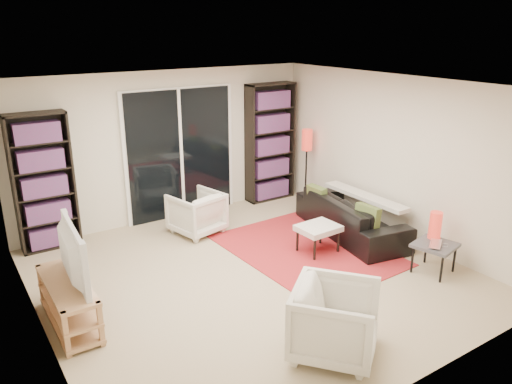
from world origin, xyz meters
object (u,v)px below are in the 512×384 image
bookshelf_left (44,183)px  floor_lamp (307,148)px  armchair_back (197,213)px  sofa (351,216)px  tv_stand (69,302)px  ottoman (318,229)px  bookshelf_right (270,143)px  armchair_front (335,321)px  side_table (435,247)px

bookshelf_left → floor_lamp: size_ratio=1.45×
armchair_back → sofa: bearing=131.9°
tv_stand → ottoman: (3.38, -0.08, 0.08)m
bookshelf_right → ottoman: (-0.75, -2.25, -0.71)m
armchair_front → side_table: 2.28m
sofa → armchair_front: (-2.18, -2.07, 0.07)m
side_table → ottoman: bearing=123.5°
bookshelf_left → side_table: size_ratio=3.34×
sofa → side_table: size_ratio=3.49×
sofa → armchair_back: bearing=64.9°
ottoman → floor_lamp: 2.14m
tv_stand → floor_lamp: bearing=19.6°
bookshelf_left → ottoman: size_ratio=3.41×
bookshelf_right → tv_stand: size_ratio=1.72×
bookshelf_right → armchair_front: size_ratio=2.62×
armchair_front → armchair_back: bearing=46.5°
bookshelf_left → armchair_front: size_ratio=2.43×
side_table → floor_lamp: 3.07m
tv_stand → bookshelf_left: bearing=82.7°
side_table → floor_lamp: floor_lamp is taller
sofa → ottoman: bearing=114.3°
ottoman → floor_lamp: (1.13, 1.69, 0.68)m
sofa → armchair_back: (-1.93, 1.35, 0.03)m
bookshelf_right → armchair_front: (-2.11, -4.11, -0.69)m
side_table → floor_lamp: size_ratio=0.44×
sofa → tv_stand: bearing=101.6°
ottoman → bookshelf_left: bearing=143.9°
bookshelf_left → tv_stand: bookshelf_left is taller
bookshelf_right → sofa: size_ratio=1.03×
bookshelf_left → sofa: 4.47m
floor_lamp → ottoman: bearing=-123.8°
armchair_front → ottoman: size_ratio=1.40×
side_table → floor_lamp: bearing=84.7°
armchair_front → ottoman: bearing=14.5°
tv_stand → armchair_back: 2.71m
armchair_back → floor_lamp: bearing=170.1°
bookshelf_right → sofa: bookshelf_right is taller
bookshelf_right → sofa: bearing=-87.9°
bookshelf_right → ottoman: bearing=-108.5°
sofa → armchair_back: size_ratio=2.86×
bookshelf_left → ottoman: bookshelf_left is taller
bookshelf_right → side_table: (0.10, -3.55, -0.69)m
tv_stand → ottoman: size_ratio=2.13×
bookshelf_left → armchair_back: 2.21m
sofa → ottoman: sofa is taller
bookshelf_left → sofa: size_ratio=0.96×
bookshelf_left → floor_lamp: (4.23, -0.56, 0.04)m
sofa → floor_lamp: size_ratio=1.52×
armchair_back → side_table: (1.96, -2.85, 0.03)m
tv_stand → sofa: (4.20, 0.13, 0.03)m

